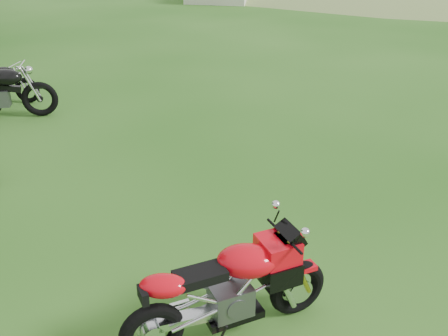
# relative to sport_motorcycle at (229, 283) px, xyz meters

# --- Properties ---
(ground) EXTENTS (120.00, 120.00, 0.00)m
(ground) POSITION_rel_sport_motorcycle_xyz_m (0.11, 1.72, -0.56)
(ground) COLOR #1D5211
(ground) RESTS_ON ground
(sport_motorcycle) EXTENTS (1.90, 1.20, 1.12)m
(sport_motorcycle) POSITION_rel_sport_motorcycle_xyz_m (0.00, 0.00, 0.00)
(sport_motorcycle) COLOR red
(sport_motorcycle) RESTS_ON ground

